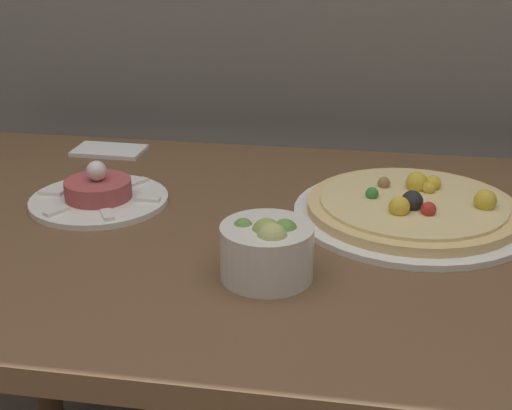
{
  "coord_description": "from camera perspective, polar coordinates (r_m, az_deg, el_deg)",
  "views": [
    {
      "loc": [
        0.15,
        -0.58,
        1.23
      ],
      "look_at": [
        -0.02,
        0.39,
        0.82
      ],
      "focal_mm": 50.0,
      "sensor_mm": 36.0,
      "label": 1
    }
  ],
  "objects": [
    {
      "name": "tartare_plate",
      "position": [
        1.2,
        -12.47,
        0.81
      ],
      "size": [
        0.23,
        0.23,
        0.07
      ],
      "color": "white",
      "rests_on": "dining_table"
    },
    {
      "name": "pizza_plate",
      "position": [
        1.15,
        12.43,
        -0.28
      ],
      "size": [
        0.37,
        0.37,
        0.06
      ],
      "color": "white",
      "rests_on": "dining_table"
    },
    {
      "name": "small_bowl",
      "position": [
        0.93,
        0.9,
        -3.57
      ],
      "size": [
        0.12,
        0.12,
        0.09
      ],
      "color": "silver",
      "rests_on": "dining_table"
    },
    {
      "name": "napkin",
      "position": [
        1.46,
        -11.66,
        4.29
      ],
      "size": [
        0.14,
        0.09,
        0.01
      ],
      "color": "white",
      "rests_on": "dining_table"
    },
    {
      "name": "dining_table",
      "position": [
        1.14,
        1.03,
        -6.67
      ],
      "size": [
        1.3,
        0.81,
        0.78
      ],
      "color": "brown",
      "rests_on": "ground_plane"
    }
  ]
}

